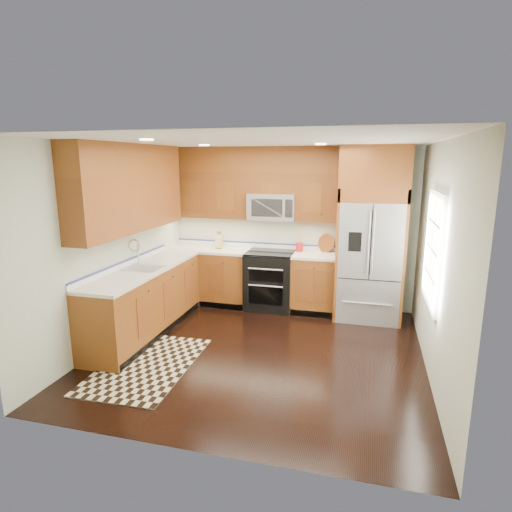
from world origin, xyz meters
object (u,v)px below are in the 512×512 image
(refrigerator, at_px, (371,234))
(rug, at_px, (147,365))
(knife_block, at_px, (219,241))
(range, at_px, (270,280))
(utensil_crock, at_px, (299,245))

(refrigerator, height_order, rug, refrigerator)
(rug, relative_size, knife_block, 5.94)
(range, distance_m, utensil_crock, 0.75)
(utensil_crock, bearing_deg, refrigerator, -11.15)
(refrigerator, relative_size, knife_block, 9.15)
(refrigerator, relative_size, utensil_crock, 8.46)
(rug, distance_m, utensil_crock, 3.09)
(refrigerator, bearing_deg, rug, -136.91)
(utensil_crock, bearing_deg, rug, -118.52)
(range, relative_size, utensil_crock, 3.08)
(knife_block, height_order, utensil_crock, utensil_crock)
(rug, xyz_separation_m, knife_block, (0.03, 2.49, 1.05))
(rug, bearing_deg, range, 66.66)
(rug, relative_size, utensil_crock, 5.49)
(range, height_order, rug, range)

